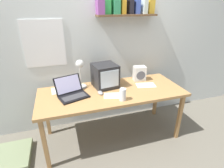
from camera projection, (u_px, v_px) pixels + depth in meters
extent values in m
plane|color=#696458|center=(112.00, 135.00, 2.57)|extent=(12.00, 12.00, 0.00)
cube|color=silver|center=(101.00, 40.00, 2.48)|extent=(5.60, 0.06, 2.60)
cube|color=white|center=(44.00, 44.00, 2.24)|extent=(0.51, 0.01, 0.60)
cube|color=brown|center=(127.00, 15.00, 2.33)|extent=(0.82, 0.18, 0.02)
cube|color=#8A4691|center=(100.00, 7.00, 2.20)|extent=(0.09, 0.16, 0.18)
cube|color=green|center=(107.00, 5.00, 2.23)|extent=(0.08, 0.11, 0.22)
cube|color=#318C5A|center=(116.00, 4.00, 2.25)|extent=(0.08, 0.14, 0.24)
cube|color=gold|center=(123.00, 4.00, 2.28)|extent=(0.06, 0.12, 0.24)
cube|color=black|center=(130.00, 6.00, 2.32)|extent=(0.06, 0.12, 0.20)
cube|color=#405ABB|center=(137.00, 7.00, 2.35)|extent=(0.07, 0.12, 0.18)
cube|color=silver|center=(144.00, 6.00, 2.36)|extent=(0.06, 0.14, 0.20)
cube|color=gold|center=(150.00, 5.00, 2.41)|extent=(0.08, 0.11, 0.21)
cube|color=#AF7E49|center=(112.00, 92.00, 2.28)|extent=(1.87, 0.75, 0.03)
cube|color=#AF7E49|center=(45.00, 145.00, 1.92)|extent=(0.04, 0.05, 0.69)
cube|color=#AF7E49|center=(179.00, 117.00, 2.40)|extent=(0.04, 0.05, 0.69)
cube|color=#AF7E49|center=(47.00, 114.00, 2.46)|extent=(0.04, 0.05, 0.69)
cube|color=#AF7E49|center=(156.00, 96.00, 2.94)|extent=(0.04, 0.05, 0.69)
cube|color=#232326|center=(105.00, 76.00, 2.35)|extent=(0.34, 0.35, 0.31)
cube|color=silver|center=(110.00, 79.00, 2.21)|extent=(0.25, 0.04, 0.22)
cube|color=black|center=(74.00, 97.00, 2.11)|extent=(0.39, 0.31, 0.02)
cube|color=#38383A|center=(74.00, 97.00, 2.09)|extent=(0.31, 0.20, 0.00)
cube|color=black|center=(68.00, 84.00, 2.18)|extent=(0.35, 0.19, 0.20)
cube|color=silver|center=(68.00, 84.00, 2.18)|extent=(0.32, 0.18, 0.18)
cylinder|color=silver|center=(81.00, 86.00, 2.38)|extent=(0.15, 0.15, 0.01)
cylinder|color=silver|center=(80.00, 74.00, 2.31)|extent=(0.02, 0.02, 0.33)
sphere|color=silver|center=(80.00, 64.00, 2.19)|extent=(0.10, 0.10, 0.10)
cylinder|color=white|center=(123.00, 94.00, 2.03)|extent=(0.08, 0.08, 0.15)
cylinder|color=#4CC656|center=(123.00, 96.00, 2.03)|extent=(0.07, 0.07, 0.11)
cube|color=silver|center=(139.00, 73.00, 2.56)|extent=(0.18, 0.14, 0.21)
cylinder|color=#4C4C51|center=(141.00, 76.00, 2.51)|extent=(0.13, 0.02, 0.13)
ellipsoid|color=gray|center=(100.00, 93.00, 2.19)|extent=(0.06, 0.11, 0.03)
cube|color=white|center=(59.00, 90.00, 2.28)|extent=(0.20, 0.20, 0.00)
cube|color=white|center=(114.00, 96.00, 2.15)|extent=(0.28, 0.21, 0.00)
cube|color=white|center=(146.00, 85.00, 2.43)|extent=(0.29, 0.21, 0.00)
cube|color=gray|center=(9.00, 158.00, 2.14)|extent=(0.50, 0.50, 0.08)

